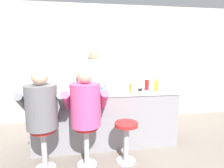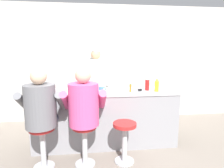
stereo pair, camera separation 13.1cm
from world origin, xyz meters
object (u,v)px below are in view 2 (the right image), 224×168
(hot_sauce_bottle_orange, at_px, (130,88))
(cook_in_whites_near, at_px, (96,81))
(diner_seated_pink, at_px, (84,107))
(water_pitcher_clear, at_px, (116,85))
(ketchup_bottle_red, at_px, (147,84))
(mustard_bottle_yellow, at_px, (157,85))
(empty_stool_round, at_px, (125,136))
(cereal_bowl, at_px, (101,92))
(breakfast_plate, at_px, (76,90))
(diner_seated_grey, at_px, (41,108))
(coffee_mug_blue, at_px, (101,89))
(napkin_dispenser_chrome, at_px, (139,90))

(hot_sauce_bottle_orange, height_order, cook_in_whites_near, cook_in_whites_near)
(diner_seated_pink, xyz_separation_m, cook_in_whites_near, (0.23, 1.55, 0.13))
(water_pitcher_clear, relative_size, cook_in_whites_near, 0.11)
(ketchup_bottle_red, distance_m, diner_seated_pink, 1.22)
(mustard_bottle_yellow, height_order, empty_stool_round, mustard_bottle_yellow)
(water_pitcher_clear, bearing_deg, diner_seated_pink, -134.38)
(cereal_bowl, bearing_deg, breakfast_plate, 148.71)
(empty_stool_round, bearing_deg, water_pitcher_clear, 94.11)
(breakfast_plate, relative_size, diner_seated_grey, 0.20)
(water_pitcher_clear, distance_m, coffee_mug_blue, 0.26)
(water_pitcher_clear, height_order, breakfast_plate, water_pitcher_clear)
(breakfast_plate, distance_m, diner_seated_pink, 0.64)
(coffee_mug_blue, relative_size, napkin_dispenser_chrome, 1.12)
(water_pitcher_clear, xyz_separation_m, napkin_dispenser_chrome, (0.35, -0.21, -0.04))
(diner_seated_pink, bearing_deg, coffee_mug_blue, 61.68)
(ketchup_bottle_red, distance_m, hot_sauce_bottle_orange, 0.34)
(coffee_mug_blue, height_order, diner_seated_pink, diner_seated_pink)
(cook_in_whites_near, bearing_deg, diner_seated_pink, -98.40)
(hot_sauce_bottle_orange, relative_size, napkin_dispenser_chrome, 1.21)
(napkin_dispenser_chrome, height_order, diner_seated_pink, diner_seated_pink)
(napkin_dispenser_chrome, bearing_deg, mustard_bottle_yellow, 13.78)
(cereal_bowl, xyz_separation_m, napkin_dispenser_chrome, (0.62, -0.02, 0.03))
(cook_in_whites_near, bearing_deg, coffee_mug_blue, -87.11)
(cereal_bowl, bearing_deg, mustard_bottle_yellow, 3.68)
(breakfast_plate, bearing_deg, ketchup_bottle_red, -3.24)
(cook_in_whites_near, bearing_deg, cereal_bowl, -88.24)
(cereal_bowl, relative_size, diner_seated_pink, 0.12)
(mustard_bottle_yellow, xyz_separation_m, diner_seated_pink, (-1.20, -0.42, -0.21))
(water_pitcher_clear, distance_m, diner_seated_pink, 0.79)
(mustard_bottle_yellow, height_order, cook_in_whites_near, cook_in_whites_near)
(water_pitcher_clear, distance_m, napkin_dispenser_chrome, 0.41)
(ketchup_bottle_red, xyz_separation_m, empty_stool_round, (-0.50, -0.57, -0.67))
(breakfast_plate, bearing_deg, coffee_mug_blue, -11.31)
(hot_sauce_bottle_orange, bearing_deg, ketchup_bottle_red, 18.91)
(hot_sauce_bottle_orange, xyz_separation_m, breakfast_plate, (-0.91, 0.18, -0.05))
(breakfast_plate, bearing_deg, napkin_dispenser_chrome, -14.66)
(mustard_bottle_yellow, relative_size, coffee_mug_blue, 1.83)
(napkin_dispenser_chrome, xyz_separation_m, diner_seated_pink, (-0.88, -0.34, -0.16))
(ketchup_bottle_red, distance_m, mustard_bottle_yellow, 0.18)
(breakfast_plate, relative_size, empty_stool_round, 0.46)
(cook_in_whites_near, bearing_deg, breakfast_plate, -111.90)
(mustard_bottle_yellow, relative_size, cook_in_whites_near, 0.13)
(ketchup_bottle_red, xyz_separation_m, water_pitcher_clear, (-0.54, 0.01, -0.02))
(breakfast_plate, height_order, diner_seated_grey, diner_seated_grey)
(water_pitcher_clear, xyz_separation_m, coffee_mug_blue, (-0.26, -0.03, -0.06))
(ketchup_bottle_red, distance_m, coffee_mug_blue, 0.80)
(empty_stool_round, bearing_deg, cereal_bowl, 128.70)
(breakfast_plate, height_order, cereal_bowl, breakfast_plate)
(ketchup_bottle_red, height_order, empty_stool_round, ketchup_bottle_red)
(water_pitcher_clear, bearing_deg, diner_seated_grey, -153.80)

